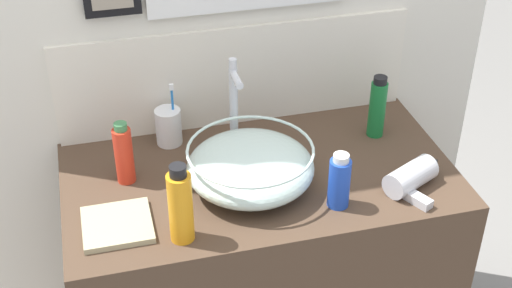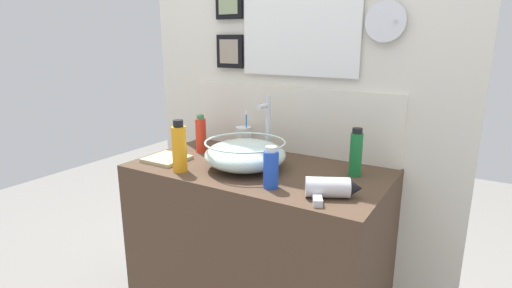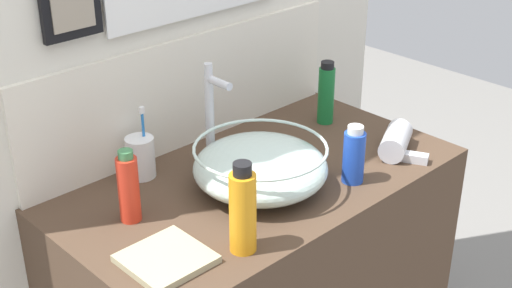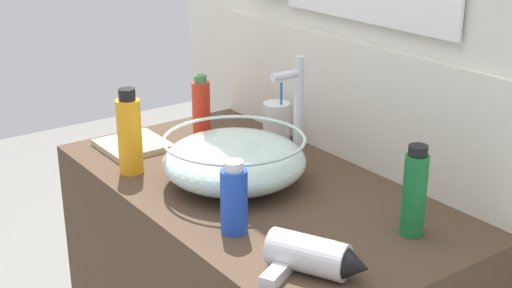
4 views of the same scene
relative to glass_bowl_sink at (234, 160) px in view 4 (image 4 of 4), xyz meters
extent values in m
cube|color=silver|center=(0.04, 0.36, 0.32)|extent=(1.57, 0.06, 2.42)
cube|color=silver|center=(0.04, 0.32, 0.09)|extent=(1.04, 0.02, 0.31)
ellipsoid|color=silver|center=(0.00, 0.00, 0.00)|extent=(0.34, 0.34, 0.12)
torus|color=silver|center=(0.00, 0.00, 0.05)|extent=(0.33, 0.33, 0.01)
torus|color=#B2B7BC|center=(0.00, 0.00, -0.06)|extent=(0.13, 0.13, 0.01)
cylinder|color=silver|center=(0.00, 0.19, 0.06)|extent=(0.02, 0.02, 0.25)
cylinder|color=silver|center=(0.00, 0.15, 0.18)|extent=(0.02, 0.08, 0.02)
cylinder|color=silver|center=(0.00, 0.19, 0.20)|extent=(0.02, 0.02, 0.03)
cylinder|color=silver|center=(0.40, -0.11, -0.03)|extent=(0.16, 0.13, 0.07)
cone|color=black|center=(0.49, -0.07, -0.03)|extent=(0.07, 0.07, 0.06)
cube|color=silver|center=(0.39, -0.18, -0.05)|extent=(0.07, 0.09, 0.02)
cylinder|color=white|center=(-0.18, 0.26, -0.01)|extent=(0.07, 0.07, 0.11)
cylinder|color=blue|center=(-0.16, 0.26, 0.03)|extent=(0.01, 0.01, 0.17)
cube|color=white|center=(-0.16, 0.26, 0.12)|extent=(0.01, 0.01, 0.02)
cylinder|color=blue|center=(0.20, -0.13, 0.01)|extent=(0.06, 0.06, 0.14)
cylinder|color=silver|center=(0.20, -0.13, 0.08)|extent=(0.04, 0.04, 0.02)
cylinder|color=red|center=(-0.32, 0.11, 0.02)|extent=(0.05, 0.05, 0.16)
cylinder|color=#3F7F4C|center=(-0.32, 0.11, 0.11)|extent=(0.03, 0.03, 0.02)
cylinder|color=#197233|center=(0.42, 0.15, 0.02)|extent=(0.05, 0.05, 0.17)
cylinder|color=black|center=(0.42, 0.15, 0.12)|extent=(0.04, 0.04, 0.02)
cylinder|color=orange|center=(-0.21, -0.16, 0.03)|extent=(0.06, 0.06, 0.18)
cylinder|color=black|center=(-0.21, -0.16, 0.14)|extent=(0.04, 0.04, 0.03)
cube|color=tan|center=(-0.36, -0.08, -0.05)|extent=(0.17, 0.17, 0.02)
camera|label=1|loc=(-0.36, -1.47, 1.08)|focal=50.00mm
camera|label=2|loc=(0.85, -1.32, 0.46)|focal=28.00mm
camera|label=3|loc=(-1.08, -1.11, 0.84)|focal=50.00mm
camera|label=4|loc=(1.28, -0.86, 0.62)|focal=50.00mm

